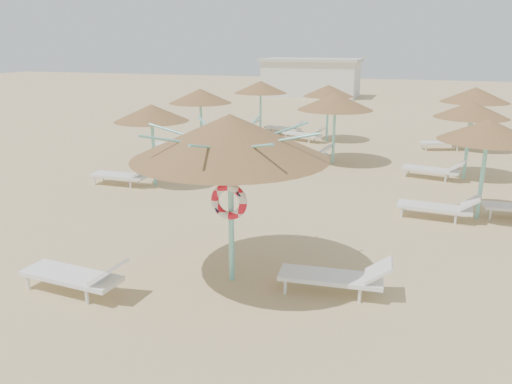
% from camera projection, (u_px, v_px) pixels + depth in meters
% --- Properties ---
extents(ground, '(120.00, 120.00, 0.00)m').
position_uv_depth(ground, '(220.00, 270.00, 10.32)').
color(ground, tan).
rests_on(ground, ground).
extents(main_palapa, '(3.66, 3.66, 3.28)m').
position_uv_depth(main_palapa, '(230.00, 137.00, 9.08)').
color(main_palapa, '#7EDAD1').
rests_on(main_palapa, ground).
extents(lounger_main_a, '(2.16, 0.79, 0.77)m').
position_uv_depth(lounger_main_a, '(77.00, 275.00, 9.24)').
color(lounger_main_a, white).
rests_on(lounger_main_a, ground).
extents(lounger_main_b, '(2.11, 0.79, 0.75)m').
position_uv_depth(lounger_main_b, '(338.00, 276.00, 9.24)').
color(lounger_main_b, white).
rests_on(lounger_main_b, ground).
extents(palapa_field, '(19.44, 13.80, 2.72)m').
position_uv_depth(palapa_field, '(389.00, 106.00, 18.21)').
color(palapa_field, '#7EDAD1').
rests_on(palapa_field, ground).
extents(service_hut, '(8.40, 4.40, 3.25)m').
position_uv_depth(service_hut, '(311.00, 78.00, 43.46)').
color(service_hut, silver).
rests_on(service_hut, ground).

